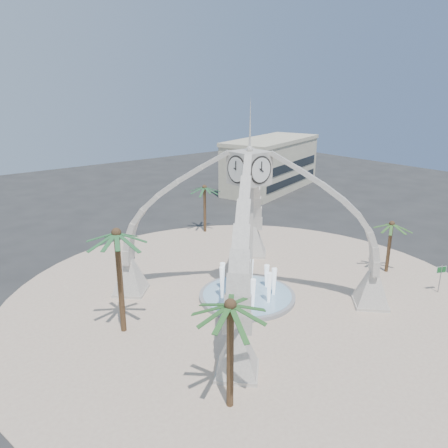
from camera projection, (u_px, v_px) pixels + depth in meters
ground at (247, 299)px, 36.48m from camera, size 140.00×140.00×0.00m
plaza at (247, 298)px, 36.47m from camera, size 40.00×40.00×0.06m
clock_tower at (248, 225)px, 34.51m from camera, size 17.94×17.94×16.30m
fountain at (247, 295)px, 36.39m from camera, size 8.00×8.00×3.62m
building_ne at (271, 164)px, 73.85m from camera, size 21.87×14.17×8.60m
palm_east at (392, 224)px, 40.27m from camera, size 4.51×4.51×5.47m
palm_west at (116, 235)px, 29.43m from camera, size 5.22×5.22×8.33m
palm_north at (204, 188)px, 51.49m from camera, size 4.09×4.09×6.22m
palm_south at (230, 307)px, 22.40m from camera, size 5.14×5.14×7.05m
street_sign at (441, 273)px, 36.93m from camera, size 0.87×0.41×2.58m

